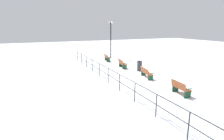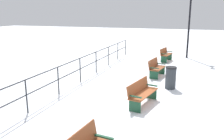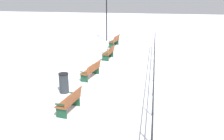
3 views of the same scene
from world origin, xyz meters
name	(u,v)px [view 3 (image 3 of 3)]	position (x,y,z in m)	size (l,w,h in m)	color
ground_plane	(93,78)	(0.00, 0.00, 0.00)	(80.00, 80.00, 0.00)	white
bench_nearest	(115,41)	(0.04, -8.28, 0.50)	(0.75, 1.70, 0.95)	brown
bench_second	(109,53)	(-0.19, -4.14, 0.45)	(0.72, 1.42, 0.90)	brown
bench_third	(91,70)	(0.06, 0.02, 0.46)	(0.85, 1.75, 0.87)	brown
bench_fourth	(70,101)	(-0.09, 4.16, 0.46)	(0.75, 1.43, 0.90)	brown
lamppost_near	(107,9)	(1.21, -10.70, 3.00)	(0.22, 1.05, 4.50)	black
waterfront_railing	(154,68)	(-3.39, 0.00, 0.78)	(0.05, 19.73, 1.16)	#26282D
trash_bin	(64,83)	(0.84, 2.29, 0.49)	(0.48, 0.48, 0.98)	#2D3338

